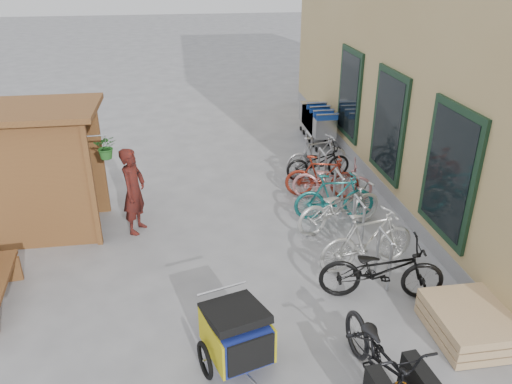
{
  "coord_description": "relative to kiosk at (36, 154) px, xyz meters",
  "views": [
    {
      "loc": [
        -0.69,
        -6.24,
        4.75
      ],
      "look_at": [
        0.5,
        1.5,
        1.0
      ],
      "focal_mm": 35.0,
      "sensor_mm": 36.0,
      "label": 1
    }
  ],
  "objects": [
    {
      "name": "ground",
      "position": [
        3.28,
        -2.47,
        -1.55
      ],
      "size": [
        80.0,
        80.0,
        0.0
      ],
      "primitive_type": "plane",
      "color": "#98989B"
    },
    {
      "name": "bike_4",
      "position": [
        5.63,
        0.5,
        -1.11
      ],
      "size": [
        1.78,
        1.03,
        0.88
      ],
      "primitive_type": "imported",
      "rotation": [
        0.0,
        0.0,
        1.29
      ],
      "color": "tan",
      "rests_on": "ground"
    },
    {
      "name": "person_kiosk",
      "position": [
        1.63,
        -0.23,
        -0.73
      ],
      "size": [
        0.59,
        0.71,
        1.65
      ],
      "primitive_type": "imported",
      "rotation": [
        0.0,
        0.0,
        1.19
      ],
      "color": "maroon",
      "rests_on": "ground"
    },
    {
      "name": "bike_rack",
      "position": [
        5.58,
        -0.07,
        -1.04
      ],
      "size": [
        0.05,
        5.35,
        0.86
      ],
      "color": "#A5A8AD",
      "rests_on": "ground"
    },
    {
      "name": "kiosk",
      "position": [
        0.0,
        0.0,
        0.0
      ],
      "size": [
        2.49,
        1.65,
        2.4
      ],
      "color": "brown",
      "rests_on": "ground"
    },
    {
      "name": "pallet_stack",
      "position": [
        6.28,
        -3.87,
        -1.34
      ],
      "size": [
        1.0,
        1.2,
        0.4
      ],
      "color": "tan",
      "rests_on": "ground"
    },
    {
      "name": "child_trailer",
      "position": [
        3.08,
        -3.91,
        -1.05
      ],
      "size": [
        1.01,
        1.58,
        0.91
      ],
      "rotation": [
        0.0,
        0.0,
        0.29
      ],
      "color": "navy",
      "rests_on": "ground"
    },
    {
      "name": "bike_1",
      "position": [
        5.46,
        -2.06,
        -1.03
      ],
      "size": [
        1.8,
        0.83,
        1.04
      ],
      "primitive_type": "imported",
      "rotation": [
        0.0,
        0.0,
        1.78
      ],
      "color": "#B8B8B3",
      "rests_on": "ground"
    },
    {
      "name": "cargo_bike",
      "position": [
        4.71,
        -4.63,
        -1.06
      ],
      "size": [
        0.83,
        1.93,
        0.98
      ],
      "rotation": [
        0.0,
        0.0,
        0.1
      ],
      "color": "black",
      "rests_on": "ground"
    },
    {
      "name": "shopping_carts",
      "position": [
        6.28,
        4.19,
        -0.94
      ],
      "size": [
        0.59,
        1.99,
        1.06
      ],
      "color": "silver",
      "rests_on": "ground"
    },
    {
      "name": "bike_5",
      "position": [
        5.45,
        0.64,
        -1.08
      ],
      "size": [
        1.64,
        0.85,
        0.95
      ],
      "primitive_type": "imported",
      "rotation": [
        0.0,
        0.0,
        1.3
      ],
      "color": "maroon",
      "rests_on": "ground"
    },
    {
      "name": "bike_0",
      "position": [
        5.39,
        -2.86,
        -1.06
      ],
      "size": [
        1.95,
        0.99,
        0.98
      ],
      "primitive_type": "imported",
      "rotation": [
        0.0,
        0.0,
        1.38
      ],
      "color": "black",
      "rests_on": "ground"
    },
    {
      "name": "bike_6",
      "position": [
        5.63,
        1.64,
        -1.15
      ],
      "size": [
        1.58,
        0.69,
        0.81
      ],
      "primitive_type": "imported",
      "rotation": [
        0.0,
        0.0,
        1.67
      ],
      "color": "black",
      "rests_on": "ground"
    },
    {
      "name": "bike_7",
      "position": [
        5.65,
        1.84,
        -1.07
      ],
      "size": [
        1.65,
        0.8,
        0.96
      ],
      "primitive_type": "imported",
      "rotation": [
        0.0,
        0.0,
        1.8
      ],
      "color": "#B0B0B5",
      "rests_on": "ground"
    },
    {
      "name": "bike_2",
      "position": [
        5.4,
        -0.73,
        -1.07
      ],
      "size": [
        1.93,
        1.17,
        0.96
      ],
      "primitive_type": "imported",
      "rotation": [
        0.0,
        0.0,
        1.88
      ],
      "color": "#B8B8B3",
      "rests_on": "ground"
    },
    {
      "name": "bike_3",
      "position": [
        5.42,
        -0.34,
        -1.08
      ],
      "size": [
        1.61,
        0.56,
        0.95
      ],
      "primitive_type": "imported",
      "rotation": [
        0.0,
        0.0,
        1.5
      ],
      "color": "#1D7473",
      "rests_on": "ground"
    },
    {
      "name": "building",
      "position": [
        9.77,
        2.03,
        1.94
      ],
      "size": [
        6.07,
        13.0,
        7.0
      ],
      "color": "tan",
      "rests_on": "ground"
    }
  ]
}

